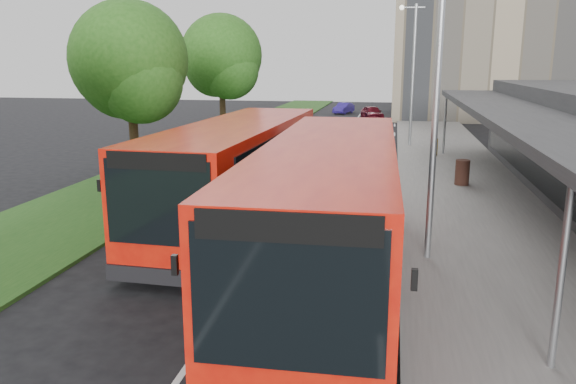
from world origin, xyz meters
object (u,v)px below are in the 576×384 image
car_near (372,113)px  litter_bin (462,172)px  bus_main (330,213)px  bus_second (238,173)px  tree_far (221,61)px  tree_mid (130,68)px  bollard (436,147)px  lamp_post_near (434,73)px  car_far (344,108)px  lamp_post_far (412,66)px

car_near → litter_bin: bearing=-97.2°
bus_main → bus_second: bearing=126.5°
tree_far → car_near: tree_far is taller
tree_mid → car_near: (8.34, 28.98, -4.13)m
bollard → car_near: (-4.16, 19.75, 0.01)m
litter_bin → car_near: bearing=99.9°
bus_main → bus_second: 5.42m
bus_second → litter_bin: (7.41, 6.65, -0.98)m
lamp_post_near → litter_bin: 10.13m
bus_main → car_far: bus_main is taller
bus_main → litter_bin: 11.72m
tree_mid → bollard: (12.49, 9.23, -4.14)m
tree_far → lamp_post_near: 22.07m
car_near → tree_far: bearing=-133.2°
car_near → car_far: 6.29m
bus_main → lamp_post_far: bearing=83.1°
tree_far → bus_main: tree_far is taller
bollard → car_far: 26.27m
litter_bin → bollard: (-0.53, 7.20, -0.05)m
tree_mid → tree_far: 12.00m
litter_bin → car_near: size_ratio=0.28×
tree_far → bus_second: (5.62, -16.61, -3.39)m
lamp_post_far → bus_second: lamp_post_far is taller
tree_mid → car_near: 30.44m
car_near → car_far: bearing=101.3°
tree_far → lamp_post_near: bearing=-59.7°
bollard → tree_mid: bearing=-143.5°
lamp_post_near → litter_bin: lamp_post_near is taller
tree_far → lamp_post_far: size_ratio=0.97×
lamp_post_far → bus_main: size_ratio=0.69×
tree_far → car_near: 19.42m
lamp_post_far → tree_mid: bearing=-130.7°
bus_main → bollard: (3.56, 18.13, -1.08)m
lamp_post_near → tree_mid: bearing=147.6°
lamp_post_far → car_far: lamp_post_far is taller
litter_bin → car_far: litter_bin is taller
tree_mid → tree_far: bearing=90.0°
bollard → car_near: size_ratio=0.25×
tree_far → bus_second: tree_far is taller
tree_far → bollard: 13.54m
bollard → car_near: bearing=101.9°
litter_bin → car_near: (-4.69, 26.95, -0.04)m
car_near → bus_main: bearing=-106.2°
tree_mid → bus_main: tree_mid is taller
tree_far → litter_bin: size_ratio=7.73×
bollard → car_far: car_far is taller
lamp_post_near → bus_second: (-5.51, 2.44, -3.09)m
tree_far → tree_mid: bearing=-90.0°
lamp_post_near → bus_second: size_ratio=0.71×
lamp_post_near → car_near: size_ratio=2.22×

